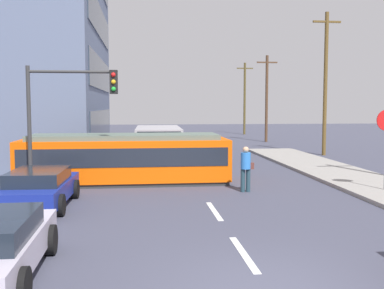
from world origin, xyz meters
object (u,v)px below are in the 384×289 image
at_px(parked_sedan_mid, 40,187).
at_px(utility_pole_far, 267,97).
at_px(streetcar_tram, 125,158).
at_px(utility_pole_distant, 245,97).
at_px(pedestrian_crossing, 246,166).
at_px(parked_sedan_far, 67,158).
at_px(utility_pole_mid, 325,82).
at_px(city_bus, 158,141).
at_px(traffic_light_mast, 67,104).

height_order(parked_sedan_mid, utility_pole_far, utility_pole_far).
height_order(streetcar_tram, utility_pole_distant, utility_pole_distant).
distance_m(pedestrian_crossing, parked_sedan_far, 9.80).
bearing_deg(streetcar_tram, utility_pole_mid, 37.05).
height_order(utility_pole_mid, utility_pole_distant, utility_pole_mid).
xyz_separation_m(city_bus, utility_pole_far, (9.87, 12.58, 2.82)).
relative_size(parked_sedan_mid, traffic_light_mast, 0.94).
bearing_deg(utility_pole_far, traffic_light_mast, -120.86).
xyz_separation_m(streetcar_tram, city_bus, (1.62, 7.64, 0.07)).
relative_size(streetcar_tram, parked_sedan_mid, 1.96).
height_order(streetcar_tram, parked_sedan_mid, streetcar_tram).
bearing_deg(city_bus, utility_pole_far, 51.89).
xyz_separation_m(pedestrian_crossing, parked_sedan_mid, (-6.94, -1.81, -0.32)).
height_order(parked_sedan_mid, utility_pole_distant, utility_pole_distant).
relative_size(parked_sedan_mid, utility_pole_mid, 0.48).
xyz_separation_m(parked_sedan_mid, utility_pole_mid, (14.71, 13.50, 4.05)).
relative_size(utility_pole_far, utility_pole_distant, 0.96).
distance_m(parked_sedan_mid, utility_pole_distant, 38.07).
distance_m(city_bus, utility_pole_distant, 25.52).
distance_m(streetcar_tram, utility_pole_far, 23.43).
xyz_separation_m(parked_sedan_far, traffic_light_mast, (1.02, -6.18, 2.60)).
xyz_separation_m(streetcar_tram, parked_sedan_mid, (-2.48, -4.27, -0.41)).
relative_size(streetcar_tram, utility_pole_mid, 0.93).
bearing_deg(utility_pole_distant, streetcar_tram, -111.19).
relative_size(pedestrian_crossing, utility_pole_mid, 0.19).
bearing_deg(pedestrian_crossing, utility_pole_far, 72.78).
bearing_deg(traffic_light_mast, parked_sedan_far, 99.37).
relative_size(streetcar_tram, city_bus, 1.41).
bearing_deg(parked_sedan_far, city_bus, 38.90).
xyz_separation_m(parked_sedan_far, utility_pole_distant, (14.88, 26.83, 3.47)).
distance_m(parked_sedan_far, utility_pole_far, 21.99).
bearing_deg(utility_pole_far, parked_sedan_far, -131.58).
bearing_deg(streetcar_tram, city_bus, 78.05).
relative_size(parked_sedan_far, utility_pole_mid, 0.47).
bearing_deg(utility_pole_distant, parked_sedan_mid, -112.35).
distance_m(utility_pole_far, utility_pole_distant, 10.58).
relative_size(utility_pole_mid, utility_pole_distant, 1.15).
distance_m(parked_sedan_mid, parked_sedan_far, 8.25).
relative_size(city_bus, utility_pole_mid, 0.66).
distance_m(parked_sedan_mid, utility_pole_mid, 20.37).
xyz_separation_m(parked_sedan_far, utility_pole_mid, (15.17, 5.27, 4.05)).
distance_m(city_bus, utility_pole_far, 16.24).
distance_m(city_bus, parked_sedan_far, 5.88).
bearing_deg(pedestrian_crossing, parked_sedan_mid, -165.35).
height_order(city_bus, parked_sedan_far, city_bus).
height_order(parked_sedan_far, utility_pole_far, utility_pole_far).
distance_m(streetcar_tram, parked_sedan_far, 4.95).
height_order(parked_sedan_mid, parked_sedan_far, same).
bearing_deg(parked_sedan_far, utility_pole_distant, 60.99).
xyz_separation_m(parked_sedan_far, utility_pole_far, (14.43, 16.26, 3.30)).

